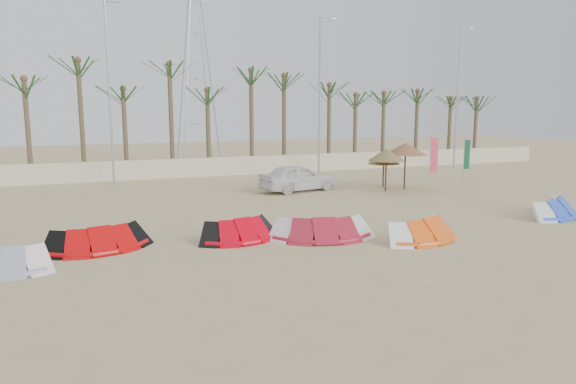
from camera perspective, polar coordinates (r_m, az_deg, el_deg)
name	(u,v)px	position (r m, az deg, el deg)	size (l,w,h in m)	color
ground	(361,263)	(15.97, 8.11, -7.82)	(120.00, 120.00, 0.00)	tan
boundary_wall	(203,167)	(36.25, -9.46, 2.74)	(60.00, 0.30, 1.30)	beige
palm_line	(205,84)	(37.68, -9.19, 11.81)	(52.00, 4.00, 7.70)	brown
lamp_b	(110,90)	(33.26, -19.19, 10.62)	(1.25, 0.14, 11.00)	#A5A8AD
lamp_c	(320,93)	(36.75, 3.57, 10.92)	(1.25, 0.14, 11.00)	#A5A8AD
lamp_d	(458,95)	(43.27, 18.33, 10.22)	(1.25, 0.14, 11.00)	#A5A8AD
pylon	(199,167)	(42.36, -9.88, 2.76)	(3.00, 3.00, 14.00)	#A5A8AD
kite_red_left	(98,236)	(18.49, -20.35, -4.61)	(3.62, 2.08, 0.90)	#C60708
kite_red_mid	(238,228)	(18.62, -5.53, -3.98)	(3.22, 2.01, 0.90)	red
kite_red_right	(318,226)	(18.85, 3.37, -3.78)	(3.93, 2.27, 0.90)	maroon
kite_orange	(419,227)	(19.31, 14.32, -3.75)	(3.77, 2.46, 0.90)	#FF5E15
kite_blue	(548,206)	(25.42, 26.95, -1.39)	(3.85, 2.74, 0.90)	blue
parasol_left	(384,158)	(31.06, 10.60, 3.73)	(1.92, 1.92, 2.13)	#4C331E
parasol_mid	(386,155)	(29.61, 10.89, 4.09)	(2.11, 2.11, 2.46)	#4C331E
parasol_right	(406,149)	(30.68, 12.93, 4.71)	(2.42, 2.42, 2.73)	#4C331E
flag_pink	(433,157)	(31.53, 15.79, 3.79)	(0.44, 0.18, 3.15)	#A5A8AD
flag_green	(466,156)	(34.84, 19.18, 3.84)	(0.45, 0.05, 2.87)	#A5A8AD
car	(298,178)	(29.33, 1.13, 1.61)	(1.84, 4.56, 1.56)	white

